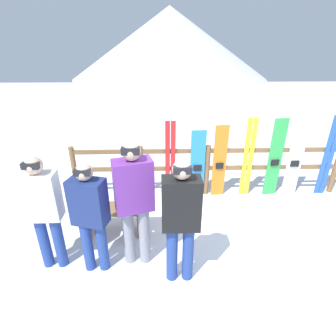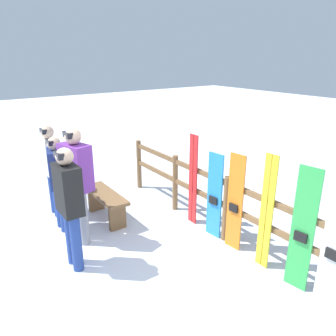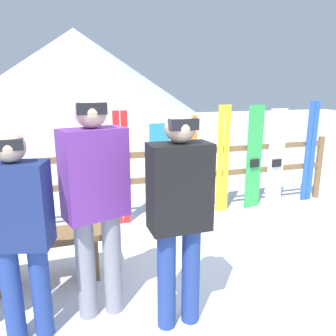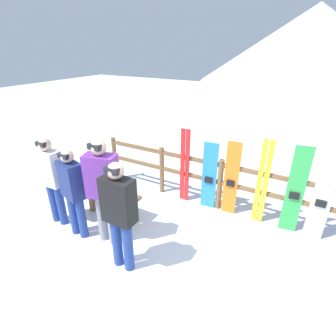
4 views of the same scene
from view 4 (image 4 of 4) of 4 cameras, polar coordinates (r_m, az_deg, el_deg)
ground_plane at (r=4.26m, az=2.45°, el=-19.80°), size 40.00×40.00×0.00m
mountain_backdrop at (r=26.43m, az=28.99°, el=22.49°), size 18.00×18.00×6.00m
fence at (r=5.18m, az=11.27°, el=-2.59°), size 5.36×0.10×1.06m
bench at (r=5.13m, az=-12.16°, el=-6.53°), size 1.16×0.36×0.50m
person_purple at (r=4.14m, az=-13.98°, el=-3.93°), size 0.54×0.39×1.80m
person_white at (r=4.96m, az=-24.05°, el=-1.67°), size 0.44×0.25×1.64m
person_black at (r=3.63m, az=-10.56°, el=-9.18°), size 0.45×0.25×1.70m
person_navy at (r=4.50m, az=-20.04°, el=-4.27°), size 0.48×0.35×1.58m
ski_pair_red at (r=5.30m, az=3.68°, el=0.39°), size 0.20×0.02×1.56m
snowboard_blue at (r=5.16m, az=8.97°, el=-1.83°), size 0.29×0.07×1.38m
snowboard_orange at (r=5.03m, az=13.59°, el=-2.42°), size 0.27×0.07×1.48m
ski_pair_yellow at (r=4.90m, az=19.87°, el=-3.07°), size 0.20×0.02×1.61m
snowboard_green at (r=4.88m, az=25.95°, el=-4.56°), size 0.28×0.08×1.60m
snowboard_white at (r=4.90m, az=30.50°, el=-5.83°), size 0.29×0.06×1.54m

